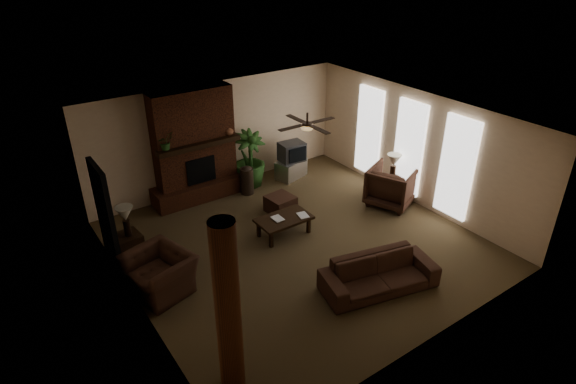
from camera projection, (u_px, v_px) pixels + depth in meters
room_shell at (299, 187)px, 9.71m from camera, size 7.00×7.00×7.00m
fireplace at (196, 155)px, 11.76m from camera, size 2.40×0.70×2.80m
windows at (409, 148)px, 11.63m from camera, size 0.08×3.65×2.35m
log_column at (228, 310)px, 6.48m from camera, size 0.36×0.36×2.80m
doorway at (105, 214)px, 9.44m from camera, size 0.10×1.00×2.10m
ceiling_fan at (307, 126)px, 9.60m from camera, size 1.35×1.35×0.37m
sofa at (380, 269)px, 8.86m from camera, size 2.27×1.13×0.85m
armchair_left at (159, 267)px, 8.78m from camera, size 1.05×1.34×1.03m
armchair_right at (392, 184)px, 11.70m from camera, size 1.31×1.34×1.07m
coffee_table at (284, 220)px, 10.53m from camera, size 1.20×0.70×0.43m
ottoman at (280, 204)px, 11.52m from camera, size 0.66×0.66×0.40m
tv_stand at (291, 169)px, 13.18m from camera, size 0.96×0.72×0.50m
tv at (292, 152)px, 12.93m from camera, size 0.69×0.57×0.52m
floor_vase at (247, 178)px, 12.25m from camera, size 0.34×0.34×0.77m
floor_plant at (250, 170)px, 12.69m from camera, size 0.85×1.50×0.84m
side_table_left at (129, 246)px, 9.80m from camera, size 0.54×0.54×0.55m
lamp_left at (125, 216)px, 9.46m from camera, size 0.37×0.37×0.65m
side_table_right at (392, 189)px, 12.06m from camera, size 0.65×0.65×0.55m
lamp_right at (394, 162)px, 11.75m from camera, size 0.39×0.39×0.65m
mantel_plant at (165, 143)px, 10.94m from camera, size 0.49×0.52×0.33m
mantel_vase at (229, 130)px, 11.81m from camera, size 0.27×0.28×0.22m
book_a at (273, 215)px, 10.33m from camera, size 0.22×0.03×0.29m
book_b at (299, 211)px, 10.48m from camera, size 0.21×0.07×0.29m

